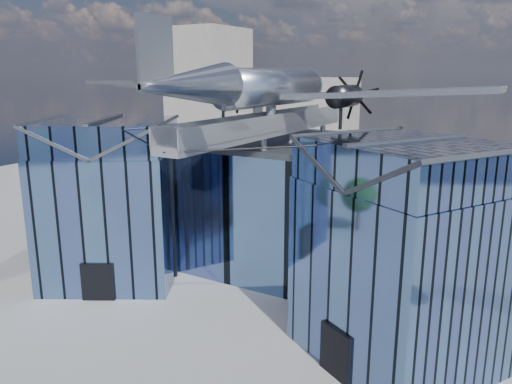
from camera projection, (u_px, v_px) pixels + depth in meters
The scene contains 4 objects.
ground_plane at pixel (241, 303), 33.27m from camera, with size 120.00×120.00×0.00m, color gray.
museum at pixel (282, 203), 36.83m from camera, with size 32.88×24.50×17.60m.
bg_towers at pixel (434, 107), 72.43m from camera, with size 77.00×24.50×26.00m.
tree_side_w at pixel (126, 191), 50.51m from camera, with size 3.51×3.51×4.71m.
Camera 1 is at (16.44, -25.81, 15.04)m, focal length 35.00 mm.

